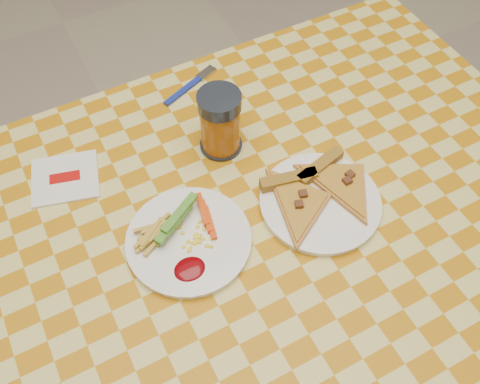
{
  "coord_description": "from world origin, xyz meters",
  "views": [
    {
      "loc": [
        -0.23,
        -0.42,
        1.55
      ],
      "look_at": [
        0.02,
        0.06,
        0.78
      ],
      "focal_mm": 40.0,
      "sensor_mm": 36.0,
      "label": 1
    }
  ],
  "objects_px": {
    "plate_right": "(320,203)",
    "drink_glass": "(220,123)",
    "plate_left": "(189,241)",
    "table": "(244,250)"
  },
  "relations": [
    {
      "from": "table",
      "to": "plate_right",
      "type": "bearing_deg",
      "value": -6.54
    },
    {
      "from": "table",
      "to": "plate_left",
      "type": "xyz_separation_m",
      "value": [
        -0.1,
        0.02,
        0.08
      ]
    },
    {
      "from": "plate_left",
      "to": "plate_right",
      "type": "xyz_separation_m",
      "value": [
        0.24,
        -0.04,
        0.0
      ]
    },
    {
      "from": "plate_right",
      "to": "drink_glass",
      "type": "relative_size",
      "value": 1.6
    },
    {
      "from": "plate_left",
      "to": "plate_right",
      "type": "height_order",
      "value": "same"
    },
    {
      "from": "plate_left",
      "to": "drink_glass",
      "type": "bearing_deg",
      "value": 49.28
    },
    {
      "from": "table",
      "to": "plate_left",
      "type": "bearing_deg",
      "value": 167.67
    },
    {
      "from": "table",
      "to": "plate_right",
      "type": "distance_m",
      "value": 0.17
    },
    {
      "from": "plate_left",
      "to": "drink_glass",
      "type": "height_order",
      "value": "drink_glass"
    },
    {
      "from": "plate_left",
      "to": "plate_right",
      "type": "relative_size",
      "value": 0.99
    }
  ]
}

